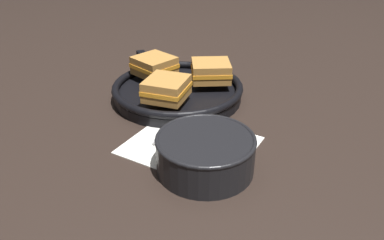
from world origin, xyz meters
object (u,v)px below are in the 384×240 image
Objects in this scene: soup_bowl at (205,151)px; spoon at (202,138)px; skillet at (177,90)px; sandwich_near_left at (211,71)px; sandwich_near_right at (154,66)px; sandwich_far_left at (167,88)px.

spoon is (-0.04, 0.09, -0.03)m from soup_bowl.
soup_bowl is 0.46× the size of skillet.
skillet is at bearing 121.65° from soup_bowl.
sandwich_near_left is (-0.05, 0.22, 0.06)m from spoon.
spoon is 0.30m from sandwich_near_right.
sandwich_near_left is 0.99× the size of sandwich_near_right.
spoon is at bearing -54.16° from skillet.
soup_bowl is 1.44× the size of sandwich_near_left.
sandwich_near_left reaches higher than soup_bowl.
soup_bowl is at bearing -58.35° from skillet.
sandwich_far_left reaches higher than skillet.
skillet is 0.10m from sandwich_near_right.
soup_bowl is 0.31m from skillet.
spoon is 0.22m from skillet.
sandwich_near_right reaches higher than spoon.
sandwich_near_left and sandwich_near_right have the same top height.
sandwich_near_right is at bearing 128.94° from soup_bowl.
sandwich_far_left reaches higher than spoon.
sandwich_near_right is 1.28× the size of sandwich_far_left.
sandwich_far_left is (-0.06, -0.14, 0.00)m from sandwich_near_left.
sandwich_far_left is at bearing 114.06° from spoon.
sandwich_near_right is 0.15m from sandwich_far_left.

